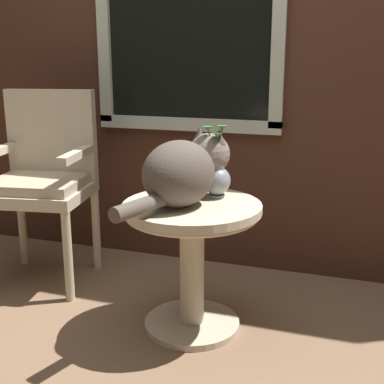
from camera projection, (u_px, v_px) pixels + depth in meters
The scene contains 6 objects.
ground_plane at pixel (159, 331), 2.27m from camera, with size 6.00×6.00×0.00m, color #7F6047.
back_wall at pixel (214, 30), 2.72m from camera, with size 4.00×0.07×2.60m.
wicker_side_table at pixel (192, 241), 2.21m from camera, with size 0.59×0.59×0.57m.
wicker_chair at pixel (44, 173), 2.70m from camera, with size 0.55×0.53×1.00m.
cat at pixel (184, 170), 2.12m from camera, with size 0.36×0.67×0.30m.
pewter_vase_with_ivy at pixel (216, 176), 2.24m from camera, with size 0.12×0.12×0.31m.
Camera 1 is at (0.79, -1.89, 1.17)m, focal length 48.39 mm.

